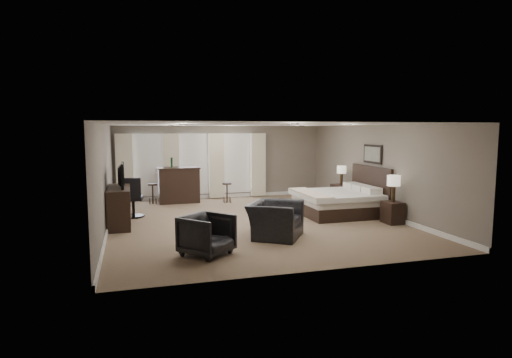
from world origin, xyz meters
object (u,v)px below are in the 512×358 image
object	(u,v)px
lamp_far	(341,175)
nightstand_far	(341,195)
desk_chair	(133,197)
dresser	(119,207)
nightstand_near	(393,213)
bar_stool_left	(153,194)
tv	(118,185)
armchair_far	(207,233)
lamp_near	(393,189)
bar_stool_right	(227,193)
bar_counter	(179,185)
bed	(337,191)
armchair_near	(275,214)

from	to	relation	value
lamp_far	nightstand_far	bearing A→B (deg)	0.00
lamp_far	desk_chair	xyz separation A→B (m)	(-6.57, -0.15, -0.41)
dresser	nightstand_near	bearing A→B (deg)	-13.99
nightstand_far	bar_stool_left	distance (m)	6.25
tv	desk_chair	distance (m)	1.19
armchair_far	bar_stool_left	world-z (taller)	armchair_far
bar_stool_left	lamp_near	bearing A→B (deg)	-39.25
lamp_near	tv	world-z (taller)	lamp_near
armchair_far	bar_stool_right	bearing A→B (deg)	32.86
armchair_far	bar_counter	bearing A→B (deg)	47.80
armchair_far	bar_stool_left	bearing A→B (deg)	55.65
bed	nightstand_near	bearing A→B (deg)	-58.46
armchair_far	bar_stool_right	size ratio (longest dim) A/B	1.31
lamp_near	dresser	xyz separation A→B (m)	(-6.92, 1.72, -0.43)
nightstand_near	bar_counter	bearing A→B (deg)	136.19
nightstand_far	dresser	world-z (taller)	dresser
armchair_near	desk_chair	distance (m)	4.52
nightstand_far	nightstand_near	bearing A→B (deg)	-90.00
bar_counter	bar_stool_right	size ratio (longest dim) A/B	2.06
tv	bar_counter	xyz separation A→B (m)	(1.85, 3.13, -0.46)
armchair_near	armchair_far	distance (m)	2.00
bed	dresser	bearing A→B (deg)	177.39
bar_stool_left	bar_stool_right	bearing A→B (deg)	-10.99
lamp_far	dresser	size ratio (longest dim) A/B	0.36
bed	bar_counter	distance (m)	5.39
nightstand_far	lamp_near	size ratio (longest dim) A/B	0.96
nightstand_far	bar_stool_right	xyz separation A→B (m)	(-3.50, 1.48, 0.00)
lamp_far	bar_stool_left	size ratio (longest dim) A/B	0.91
nightstand_far	bar_stool_right	distance (m)	3.80
bed	dresser	distance (m)	6.04
bar_stool_left	bar_stool_right	world-z (taller)	bar_stool_left
dresser	armchair_far	distance (m)	3.63
lamp_far	tv	distance (m)	7.02
nightstand_far	bar_counter	world-z (taller)	bar_counter
dresser	tv	bearing A→B (deg)	90.00
bed	bar_stool_right	distance (m)	3.94
bed	lamp_near	bearing A→B (deg)	-58.46
armchair_near	armchair_far	xyz separation A→B (m)	(-1.75, -0.96, -0.10)
armchair_far	desk_chair	world-z (taller)	desk_chair
nightstand_near	lamp_far	bearing A→B (deg)	90.00
lamp_far	bar_stool_right	world-z (taller)	lamp_far
bed	bar_stool_right	bearing A→B (deg)	131.77
nightstand_near	nightstand_far	world-z (taller)	nightstand_far
bar_stool_right	tv	bearing A→B (deg)	-142.15
nightstand_far	armchair_far	size ratio (longest dim) A/B	0.76
nightstand_far	armchair_near	size ratio (longest dim) A/B	0.54
bed	bar_stool_left	xyz separation A→B (m)	(-5.05, 3.40, -0.36)
dresser	armchair_far	size ratio (longest dim) A/B	1.94
tv	bar_stool_left	size ratio (longest dim) A/B	1.60
armchair_far	bar_counter	xyz separation A→B (m)	(0.13, 6.33, 0.16)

